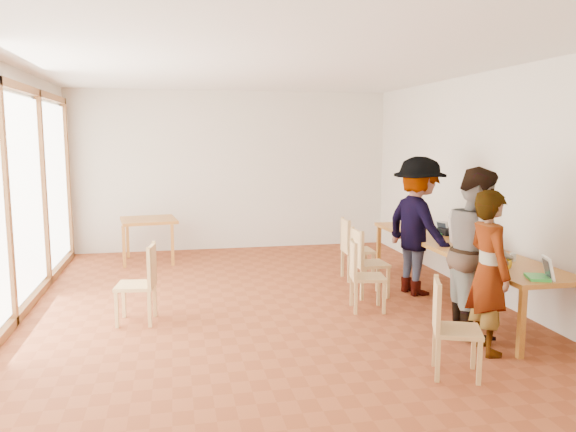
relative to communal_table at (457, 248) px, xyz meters
name	(u,v)px	position (x,y,z in m)	size (l,w,h in m)	color
ground	(268,310)	(-2.50, 0.08, -0.70)	(8.00, 8.00, 0.00)	brown
wall_back	(233,171)	(-2.50, 4.08, 0.80)	(6.00, 0.10, 3.00)	beige
wall_front	(392,262)	(-2.50, -3.92, 0.80)	(6.00, 0.10, 3.00)	beige
wall_right	(491,186)	(0.50, 0.08, 0.80)	(0.10, 8.00, 3.00)	beige
window_wall	(3,195)	(-5.46, 0.08, 0.80)	(0.10, 8.00, 3.00)	white
ceiling	(266,61)	(-2.50, 0.08, 2.32)	(6.00, 8.00, 0.04)	white
communal_table	(457,248)	(0.00, 0.00, 0.00)	(0.80, 4.00, 0.75)	#AB6F26
side_table	(149,223)	(-4.05, 3.17, -0.03)	(0.90, 0.90, 0.75)	#AB6F26
chair_near	(447,317)	(-1.23, -2.14, -0.16)	(0.53, 0.53, 0.47)	tan
chair_mid	(360,268)	(-1.37, -0.16, -0.17)	(0.47, 0.47, 0.46)	tan
chair_far	(364,255)	(-1.13, 0.42, -0.14)	(0.44, 0.44, 0.49)	tan
chair_empty	(352,243)	(-1.01, 1.32, -0.14)	(0.44, 0.44, 0.49)	tan
chair_spare	(144,275)	(-3.97, -0.10, -0.14)	(0.48, 0.48, 0.49)	tan
person_near	(489,272)	(-0.57, -1.70, 0.12)	(0.60, 0.39, 1.64)	gray
person_mid	(477,251)	(-0.38, -1.15, 0.21)	(0.89, 0.69, 1.83)	gray
person_far	(418,226)	(-0.36, 0.41, 0.24)	(1.21, 0.70, 1.88)	gray
laptop_near	(543,273)	(-0.05, -1.82, 0.11)	(0.31, 0.32, 0.23)	green
laptop_mid	(472,244)	(0.04, -0.31, 0.10)	(0.25, 0.27, 0.20)	green
laptop_far	(440,230)	(0.16, 0.80, 0.10)	(0.26, 0.27, 0.18)	green
yellow_mug	(505,265)	(-0.20, -1.40, 0.10)	(0.14, 0.14, 0.11)	#E6B011
green_bottle	(461,227)	(0.32, 0.49, 0.19)	(0.07, 0.07, 0.28)	#228329
clear_glass	(513,257)	(0.14, -1.03, 0.09)	(0.07, 0.07, 0.09)	silver
condiment_cup	(415,225)	(0.06, 1.45, 0.08)	(0.08, 0.08, 0.06)	white
pink_phone	(498,257)	(0.08, -0.82, 0.05)	(0.05, 0.10, 0.01)	#C13B51
black_pouch	(446,232)	(0.21, 0.71, 0.09)	(0.16, 0.26, 0.09)	black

